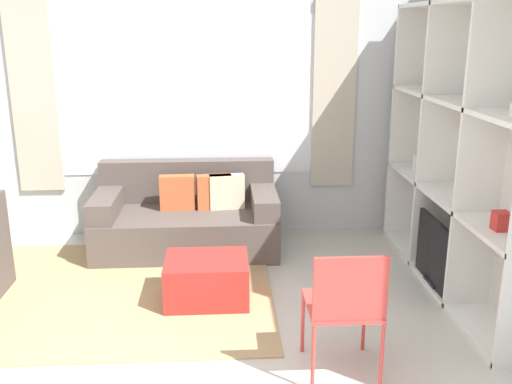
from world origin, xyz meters
name	(u,v)px	position (x,y,z in m)	size (l,w,h in m)	color
wall_back	(187,105)	(0.00, 3.25, 1.36)	(6.06, 0.11, 2.70)	silver
wall_right	(496,131)	(2.46, 1.61, 1.35)	(0.07, 4.42, 2.70)	silver
area_rug	(91,292)	(-0.76, 1.78, 0.01)	(3.00, 2.15, 0.01)	tan
shelving_unit	(463,155)	(2.29, 1.76, 1.13)	(0.37, 2.56, 2.33)	silver
couch_main	(188,218)	(0.00, 2.76, 0.30)	(1.76, 0.91, 0.83)	#564C47
ottoman	(207,280)	(0.21, 1.58, 0.18)	(0.66, 0.53, 0.36)	#A82823
folding_chair	(345,302)	(1.08, 0.48, 0.52)	(0.44, 0.46, 0.86)	#CC3D38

